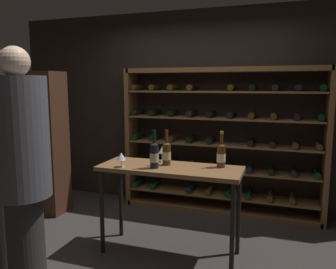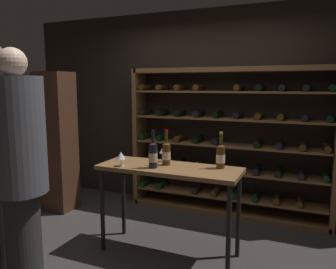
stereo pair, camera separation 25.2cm
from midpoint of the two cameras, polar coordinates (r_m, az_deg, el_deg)
name	(u,v)px [view 2 (the right image)]	position (r m, az deg, el deg)	size (l,w,h in m)	color
ground_plane	(153,258)	(3.48, -0.32, -20.30)	(9.26, 9.26, 0.00)	#383330
back_wall	(205,110)	(4.60, 7.84, 4.08)	(5.42, 0.10, 2.66)	black
wine_rack	(227,142)	(4.36, 11.63, -1.35)	(2.58, 0.32, 1.89)	brown
tasting_table	(169,177)	(3.28, 2.39, -7.28)	(1.39, 0.51, 0.89)	brown
person_guest_blue_shirt	(18,162)	(2.81, -21.81, -4.41)	(0.43, 0.43, 1.95)	#2C2C2C
display_cabinet	(57,142)	(4.66, -17.00, -1.23)	(0.44, 0.36, 1.84)	#4C2D1E
wine_bottle_green_slim	(153,155)	(3.17, -0.30, -3.45)	(0.08, 0.08, 0.36)	black
wine_bottle_black_capsule	(221,156)	(3.22, 11.18, -3.59)	(0.08, 0.08, 0.35)	#4C3314
wine_bottle_amber_reserve	(166,153)	(3.29, 1.90, -3.18)	(0.08, 0.08, 0.35)	#4C3314
wine_glass_stemmed_left	(163,150)	(3.44, 1.25, -2.75)	(0.08, 0.08, 0.16)	silver
wine_glass_stemmed_right	(121,156)	(3.26, -5.83, -3.68)	(0.09, 0.09, 0.14)	silver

